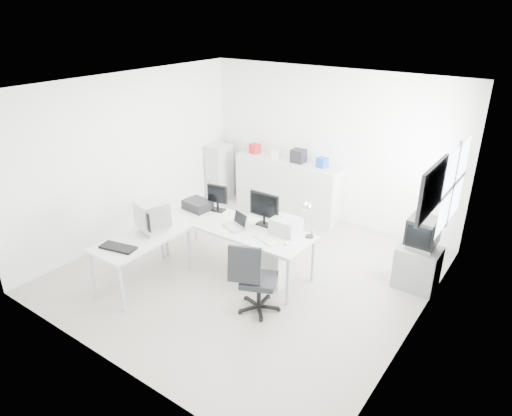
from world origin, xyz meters
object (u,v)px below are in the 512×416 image
Objects in this scene: lcd_monitor_small at (218,198)px; crt_tv at (423,234)px; crt_monitor at (153,218)px; main_desk at (236,247)px; tv_cabinet at (417,267)px; side_desk at (144,260)px; filing_cabinet at (219,171)px; drawer_pedestal at (276,263)px; inkjet_printer at (198,205)px; sideboard at (288,187)px; office_chair at (259,277)px; lcd_monitor_large at (264,209)px; laptop at (234,221)px; laser_printer at (286,226)px.

lcd_monitor_small is 0.87× the size of crt_tv.
crt_monitor reaches higher than crt_tv.
main_desk is 3.80× the size of tv_cabinet.
filing_cabinet is (-1.21, 3.20, 0.19)m from side_desk.
crt_tv is at bearing -12.39° from filing_cabinet.
drawer_pedestal is 1.64m from inkjet_printer.
sideboard is (0.39, 3.37, 0.16)m from side_desk.
office_chair is (1.75, -0.77, -0.32)m from inkjet_printer.
side_desk is at bearing -69.24° from filing_cabinet.
inkjet_printer is at bearing -162.85° from crt_tv.
filing_cabinet is at bearing 118.50° from lcd_monitor_small.
side_desk is at bearing -131.88° from lcd_monitor_large.
lcd_monitor_small is 1.14m from crt_monitor.
office_chair is at bearing -130.84° from tv_cabinet.
lcd_monitor_large is 1.46× the size of laptop.
drawer_pedestal is at bearing -105.87° from laser_printer.
drawer_pedestal is 2.51m from sideboard.
office_chair is at bearing -36.57° from main_desk.
side_desk reaches higher than drawer_pedestal.
crt_monitor is 0.38× the size of filing_cabinet.
tv_cabinet is 4.61m from filing_cabinet.
side_desk is 2.33× the size of drawer_pedestal.
crt_tv is at bearing -21.68° from sideboard.
drawer_pedestal is 2.04m from tv_cabinet.
tv_cabinet is at bearing 33.97° from side_desk.
sideboard is at bearing 76.80° from lcd_monitor_small.
laser_printer is at bearing 39.52° from side_desk.
drawer_pedestal is 0.53× the size of filing_cabinet.
laptop reaches higher than inkjet_printer.
lcd_monitor_small is (-1.25, 0.20, 0.67)m from drawer_pedestal.
office_chair is 0.47× the size of sideboard.
laser_printer is 2.40m from sideboard.
crt_monitor is (-1.60, -1.07, 0.10)m from laser_printer.
lcd_monitor_small reaches higher than laser_printer.
side_desk is 1.38× the size of office_chair.
laptop is 1.18m from crt_monitor.
main_desk is 1.39m from side_desk.
lcd_monitor_small is 1.77m from office_chair.
lcd_monitor_large is (1.20, 0.15, 0.18)m from inkjet_printer.
inkjet_printer is 1.22m from lcd_monitor_large.
laptop is 0.90× the size of laser_printer.
office_chair is (0.85, -0.57, -0.36)m from laptop.
crt_monitor is at bearing -145.71° from laser_printer.
drawer_pedestal is 1.38× the size of lcd_monitor_small.
tv_cabinet is 0.29× the size of sideboard.
office_chair is (1.75, 0.43, 0.13)m from side_desk.
inkjet_printer is 1.93m from office_chair.
side_desk is 3.22× the size of lcd_monitor_small.
sideboard is (-2.90, 1.15, 0.22)m from tv_cabinet.
filing_cabinet is (-1.21, 2.00, -0.26)m from inkjet_printer.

